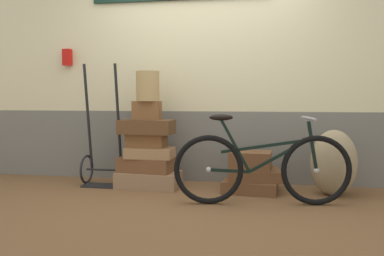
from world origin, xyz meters
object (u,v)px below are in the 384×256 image
Objects in this scene: suitcase_1 at (147,164)px; suitcase_7 at (254,174)px; suitcase_2 at (150,153)px; suitcase_3 at (146,140)px; suitcase_4 at (147,127)px; wicker_basket at (148,86)px; suitcase_0 at (149,179)px; suitcase_6 at (250,186)px; burlap_sack at (334,163)px; suitcase_5 at (147,110)px; suitcase_8 at (251,160)px; luggage_trolley at (103,159)px; bicycle at (262,168)px.

suitcase_1 is 1.20m from suitcase_7.
suitcase_2 is at bearing 175.63° from suitcase_7.
suitcase_3 is 0.15m from suitcase_4.
wicker_basket reaches higher than suitcase_2.
suitcase_4 is at bearing -175.45° from suitcase_0.
suitcase_1 is at bearing -176.76° from suitcase_6.
burlap_sack is (0.80, -0.04, 0.15)m from suitcase_7.
suitcase_6 is 0.88m from burlap_sack.
suitcase_5 is (-0.00, 0.02, 0.18)m from suitcase_4.
luggage_trolley is (-1.68, 0.05, -0.04)m from suitcase_8.
suitcase_4 reaches higher than suitcase_0.
suitcase_7 is at bearing 3.28° from suitcase_0.
suitcase_3 is 0.31× the size of luggage_trolley.
suitcase_4 is at bearing -175.57° from suitcase_6.
suitcase_0 is 1.16× the size of suitcase_4.
luggage_trolley is at bearing 178.15° from suitcase_4.
burlap_sack is (1.98, -0.05, -0.52)m from suitcase_5.
suitcase_4 is 1.28m from suitcase_7.
suitcase_6 is 1.70m from luggage_trolley.
suitcase_0 is 1.04m from wicker_basket.
suitcase_1 is 0.52m from luggage_trolley.
suitcase_5 reaches higher than suitcase_4.
suitcase_2 reaches higher than suitcase_0.
wicker_basket is 0.20× the size of bicycle.
suitcase_2 reaches higher than suitcase_6.
suitcase_7 is 0.33× the size of bicycle.
suitcase_6 is 1.55m from wicker_basket.
suitcase_7 is at bearing 6.01° from suitcase_1.
suitcase_7 is 0.39× the size of luggage_trolley.
bicycle is (0.08, -0.53, 0.17)m from suitcase_7.
suitcase_8 is (1.16, -0.03, 0.08)m from suitcase_1.
suitcase_2 is 0.93× the size of suitcase_6.
suitcase_5 is 1.46m from bicycle.
suitcase_6 is (1.15, -0.03, -0.46)m from suitcase_3.
suitcase_1 is 0.15m from suitcase_2.
suitcase_0 is 1.02× the size of burlap_sack.
luggage_trolley reaches higher than suitcase_3.
suitcase_5 is (-0.02, 0.02, 0.77)m from suitcase_0.
suitcase_5 reaches higher than suitcase_8.
burlap_sack is 0.87m from bicycle.
suitcase_1 is at bearing 146.35° from wicker_basket.
suitcase_3 is at bearing -176.54° from suitcase_8.
wicker_basket is (-1.17, -0.00, 0.94)m from suitcase_7.
suitcase_8 is at bearing 99.98° from suitcase_6.
luggage_trolley is at bearing 178.33° from suitcase_0.
suitcase_1 is 1.99× the size of suitcase_5.
suitcase_8 reaches higher than suitcase_0.
suitcase_1 is 1.39× the size of suitcase_8.
suitcase_1 is 0.89× the size of burlap_sack.
suitcase_8 is 0.53m from bicycle.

